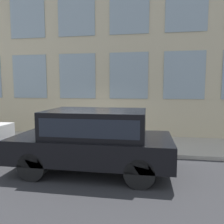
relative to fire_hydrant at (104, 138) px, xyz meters
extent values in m
plane|color=#2D2D30|center=(-0.35, 0.55, -0.53)|extent=(80.00, 80.00, 0.00)
cube|color=#A8A093|center=(1.04, 0.55, -0.46)|extent=(2.78, 60.00, 0.13)
cube|color=#C6B793|center=(2.58, 0.55, 3.71)|extent=(0.30, 40.00, 8.47)
cube|color=#8C9EA8|center=(2.41, -3.09, 2.36)|extent=(0.03, 1.75, 2.08)
cube|color=#8C9EA8|center=(2.41, -0.66, 2.36)|extent=(0.03, 1.75, 2.08)
cube|color=#8C9EA8|center=(2.41, 1.76, 2.36)|extent=(0.03, 1.75, 2.08)
cube|color=#8C9EA8|center=(2.41, 4.18, 2.36)|extent=(0.03, 1.75, 2.08)
cube|color=#8C9EA8|center=(2.41, -3.09, 5.22)|extent=(0.03, 1.75, 2.08)
cube|color=#8C9EA8|center=(2.41, -0.66, 5.22)|extent=(0.03, 1.75, 2.08)
cube|color=#8C9EA8|center=(2.41, 1.76, 5.22)|extent=(0.03, 1.75, 2.08)
cube|color=#8C9EA8|center=(2.41, 4.18, 5.22)|extent=(0.03, 1.75, 2.08)
cylinder|color=gray|center=(0.00, 0.00, -0.37)|extent=(0.32, 0.32, 0.04)
cylinder|color=gray|center=(0.00, 0.00, -0.07)|extent=(0.24, 0.24, 0.64)
sphere|color=slate|center=(0.00, 0.00, 0.25)|extent=(0.25, 0.25, 0.25)
cylinder|color=black|center=(0.00, 0.00, 0.33)|extent=(0.08, 0.08, 0.10)
cylinder|color=gray|center=(0.00, -0.17, 0.01)|extent=(0.09, 0.10, 0.09)
cylinder|color=gray|center=(0.00, 0.17, 0.01)|extent=(0.09, 0.10, 0.09)
cylinder|color=#232328|center=(0.35, -0.52, -0.07)|extent=(0.09, 0.09, 0.64)
cylinder|color=#232328|center=(0.49, -0.52, -0.07)|extent=(0.09, 0.09, 0.64)
cube|color=white|center=(0.42, -0.52, 0.49)|extent=(0.17, 0.12, 0.48)
cylinder|color=white|center=(0.30, -0.52, 0.50)|extent=(0.07, 0.07, 0.46)
cylinder|color=white|center=(0.54, -0.52, 0.50)|extent=(0.07, 0.07, 0.46)
sphere|color=brown|center=(0.42, -0.52, 0.83)|extent=(0.21, 0.21, 0.21)
cylinder|color=black|center=(-2.68, 1.29, -0.17)|extent=(0.24, 0.72, 0.72)
cylinder|color=black|center=(-0.91, 1.29, -0.17)|extent=(0.24, 0.72, 0.72)
cylinder|color=black|center=(-2.68, -1.38, -0.17)|extent=(0.24, 0.72, 0.72)
cylinder|color=black|center=(-0.91, -1.38, -0.17)|extent=(0.24, 0.72, 0.72)
cube|color=black|center=(-1.79, -0.04, 0.16)|extent=(2.01, 4.31, 0.65)
cube|color=black|center=(-1.79, -0.15, 0.84)|extent=(1.77, 2.67, 0.71)
cube|color=#1E232D|center=(-1.79, -0.15, 0.84)|extent=(1.78, 2.46, 0.46)
camera|label=1|loc=(-7.57, -1.54, 1.78)|focal=35.00mm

